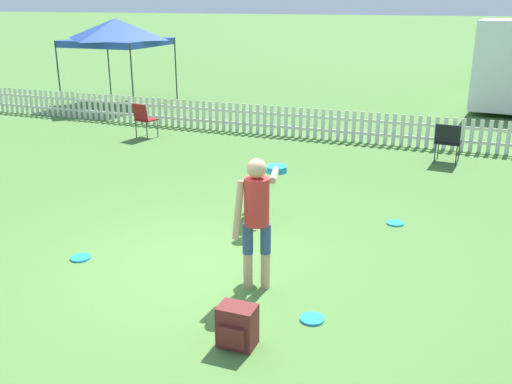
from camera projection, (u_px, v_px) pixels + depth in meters
name	position (u px, v px, depth m)	size (l,w,h in m)	color
ground_plane	(204.00, 266.00, 7.10)	(240.00, 240.00, 0.00)	#4C7A38
handler_person	(258.00, 208.00, 6.32)	(0.42, 1.04, 1.54)	tan
leaping_dog	(256.00, 188.00, 8.45)	(0.60, 1.21, 0.79)	black
frisbee_near_handler	(80.00, 258.00, 7.30)	(0.26, 0.26, 0.02)	#1E8CD8
frisbee_near_dog	(395.00, 223.00, 8.43)	(0.26, 0.26, 0.02)	#1E8CD8
frisbee_midfield	(312.00, 319.00, 5.91)	(0.26, 0.26, 0.02)	#1E8CD8
backpack_on_grass	(237.00, 326.00, 5.42)	(0.36, 0.29, 0.42)	maroon
picket_fence	(338.00, 125.00, 13.32)	(25.53, 0.04, 0.72)	silver
folding_chair_blue_left	(448.00, 140.00, 11.41)	(0.53, 0.54, 0.82)	#333338
folding_chair_center	(143.00, 117.00, 13.51)	(0.51, 0.53, 0.83)	#333338
canopy_tent_secondary	(116.00, 32.00, 17.48)	(2.63, 2.63, 2.61)	#333338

